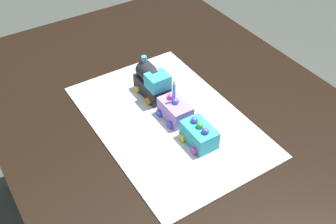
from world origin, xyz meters
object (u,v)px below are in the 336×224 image
Objects in this scene: dining_table at (173,136)px; birthday_candle at (174,89)px; cake_locomotive at (152,82)px; cake_car_flatbed_lavender at (175,110)px; cake_car_gondola_turquoise at (199,134)px.

dining_table is 23.33× the size of birthday_candle.
cake_locomotive is 0.13m from cake_car_flatbed_lavender.
cake_locomotive is at bearing -171.71° from dining_table.
birthday_candle reaches higher than cake_car_flatbed_lavender.
dining_table is 0.14m from cake_car_flatbed_lavender.
cake_car_flatbed_lavender is at bearing -0.00° from birthday_candle.
cake_locomotive is (-0.10, -0.01, 0.16)m from dining_table.
dining_table is at bearing 8.29° from cake_locomotive.
dining_table is at bearing 149.34° from birthday_candle.
dining_table is at bearing 174.61° from cake_car_gondola_turquoise.
cake_locomotive is 0.13m from birthday_candle.
cake_locomotive is 2.33× the size of birthday_candle.
cake_car_flatbed_lavender is 0.07m from birthday_candle.
cake_car_flatbed_lavender is at bearing -24.29° from dining_table.
cake_car_flatbed_lavender is 0.12m from cake_car_gondola_turquoise.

